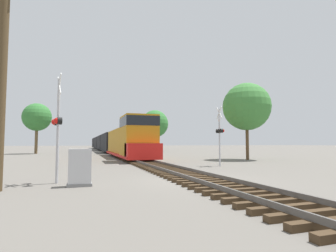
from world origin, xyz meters
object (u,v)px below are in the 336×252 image
(crossing_signal_near, at_px, (58,123))
(crossing_signal_far, at_px, (220,132))
(tree_mid_background, at_px, (37,117))
(tree_deep_background, at_px, (155,124))
(utility_pole, at_px, (2,64))
(relay_cabinet, at_px, (80,168))
(tree_far_right, at_px, (247,107))
(freight_train, at_px, (105,143))

(crossing_signal_near, height_order, crossing_signal_far, crossing_signal_near)
(tree_mid_background, xyz_separation_m, tree_deep_background, (22.71, 10.08, 0.20))
(crossing_signal_near, xyz_separation_m, utility_pole, (-1.80, -1.31, 2.01))
(relay_cabinet, distance_m, utility_pole, 4.72)
(relay_cabinet, xyz_separation_m, tree_deep_background, (15.72, 46.31, 5.41))
(tree_far_right, bearing_deg, utility_pole, -146.77)
(freight_train, bearing_deg, crossing_signal_near, -97.14)
(utility_pole, bearing_deg, tree_mid_background, 96.63)
(freight_train, height_order, tree_mid_background, tree_mid_background)
(relay_cabinet, bearing_deg, freight_train, 84.11)
(tree_deep_background, bearing_deg, crossing_signal_near, -110.22)
(crossing_signal_far, bearing_deg, crossing_signal_near, 121.70)
(relay_cabinet, relative_size, tree_deep_background, 0.16)
(utility_pole, height_order, tree_far_right, utility_pole)
(crossing_signal_near, height_order, utility_pole, utility_pole)
(crossing_signal_near, xyz_separation_m, tree_mid_background, (-6.04, 35.17, 3.40))
(crossing_signal_far, height_order, utility_pole, utility_pole)
(freight_train, bearing_deg, tree_deep_background, -14.29)
(relay_cabinet, distance_m, tree_far_right, 20.93)
(relay_cabinet, bearing_deg, utility_pole, -174.77)
(tree_deep_background, bearing_deg, tree_mid_background, -156.07)
(freight_train, relative_size, tree_far_right, 10.04)
(utility_pole, bearing_deg, crossing_signal_near, 36.01)
(freight_train, xyz_separation_m, tree_mid_background, (-12.05, -12.79, 4.11))
(freight_train, distance_m, crossing_signal_far, 42.93)
(crossing_signal_near, height_order, relay_cabinet, crossing_signal_near)
(crossing_signal_far, bearing_deg, relay_cabinet, 128.42)
(tree_mid_background, bearing_deg, utility_pole, -83.37)
(freight_train, bearing_deg, tree_mid_background, -133.29)
(crossing_signal_far, relative_size, tree_deep_background, 0.48)
(freight_train, relative_size, crossing_signal_near, 17.31)
(crossing_signal_near, xyz_separation_m, tree_far_right, (17.24, 11.17, 2.95))
(freight_train, xyz_separation_m, tree_deep_background, (10.66, -2.71, 4.31))
(relay_cabinet, height_order, tree_far_right, tree_far_right)
(tree_far_right, bearing_deg, tree_mid_background, 134.13)
(relay_cabinet, bearing_deg, tree_far_right, 36.88)
(crossing_signal_near, distance_m, utility_pole, 3.00)
(crossing_signal_far, bearing_deg, tree_mid_background, 34.79)
(tree_deep_background, bearing_deg, tree_far_right, -89.02)
(relay_cabinet, bearing_deg, tree_deep_background, 71.25)
(crossing_signal_far, relative_size, tree_mid_background, 0.54)
(crossing_signal_near, distance_m, tree_mid_background, 35.85)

